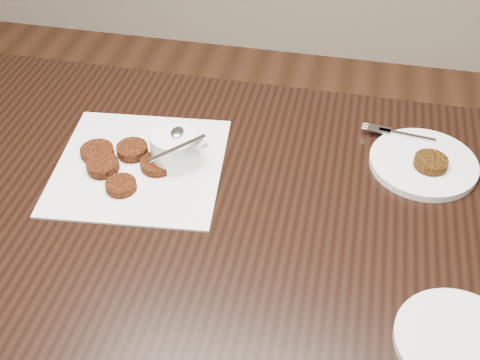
% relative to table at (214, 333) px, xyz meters
% --- Properties ---
extents(table, '(1.39, 0.90, 0.75)m').
position_rel_table_xyz_m(table, '(0.00, 0.00, 0.00)').
color(table, black).
rests_on(table, floor).
extents(napkin, '(0.36, 0.36, 0.00)m').
position_rel_table_xyz_m(napkin, '(-0.17, 0.10, 0.38)').
color(napkin, white).
rests_on(napkin, table).
extents(sauce_ramekin, '(0.15, 0.15, 0.13)m').
position_rel_table_xyz_m(sauce_ramekin, '(-0.10, 0.13, 0.45)').
color(sauce_ramekin, white).
rests_on(sauce_ramekin, napkin).
extents(patty_cluster, '(0.26, 0.26, 0.02)m').
position_rel_table_xyz_m(patty_cluster, '(-0.20, 0.09, 0.39)').
color(patty_cluster, maroon).
rests_on(patty_cluster, napkin).
extents(plate_with_patty, '(0.24, 0.24, 0.03)m').
position_rel_table_xyz_m(plate_with_patty, '(0.38, 0.22, 0.39)').
color(plate_with_patty, white).
rests_on(plate_with_patty, table).
extents(plate_empty, '(0.25, 0.25, 0.01)m').
position_rel_table_xyz_m(plate_empty, '(0.43, -0.18, 0.38)').
color(plate_empty, white).
rests_on(plate_empty, table).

